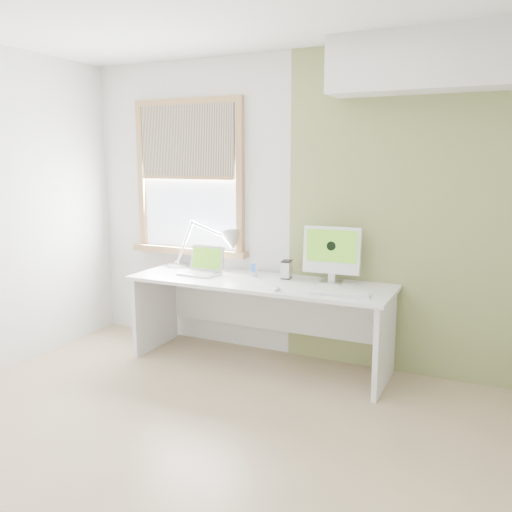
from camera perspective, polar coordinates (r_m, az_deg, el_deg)
The scene contains 12 objects.
room at distance 3.08m, azimuth -8.35°, elevation 2.34°, with size 4.04×3.54×2.64m.
accent_wall at distance 4.36m, azimuth 16.02°, elevation 4.35°, with size 2.00×0.02×2.60m, color #8D9458.
soffit at distance 4.20m, azimuth 19.24°, elevation 19.06°, with size 1.60×0.40×0.42m, color white.
window at distance 5.04m, azimuth -7.17°, elevation 8.20°, with size 1.20×0.14×1.42m.
desk at distance 4.54m, azimuth 0.66°, elevation -4.87°, with size 2.20×0.70×0.73m.
desk_lamp at distance 4.86m, azimuth -3.70°, elevation 1.27°, with size 0.80×0.37×0.44m.
laptop at distance 4.71m, azimuth -5.68°, elevation -1.17°, with size 0.35×0.29×0.24m.
phone_dock at distance 4.59m, azimuth -0.29°, elevation -1.73°, with size 0.07×0.07×0.13m.
external_drive at distance 4.51m, azimuth 3.25°, elevation -1.44°, with size 0.09×0.13×0.15m.
imac at distance 4.36m, azimuth 8.06°, elevation 0.49°, with size 0.47×0.16×0.46m.
keyboard at distance 4.02m, azimuth 8.87°, elevation -3.97°, with size 0.46×0.18×0.02m.
mouse at distance 4.10m, azimuth 2.20°, elevation -3.48°, with size 0.06×0.10×0.03m, color white.
Camera 1 is at (1.69, -2.54, 1.72)m, focal length 37.67 mm.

